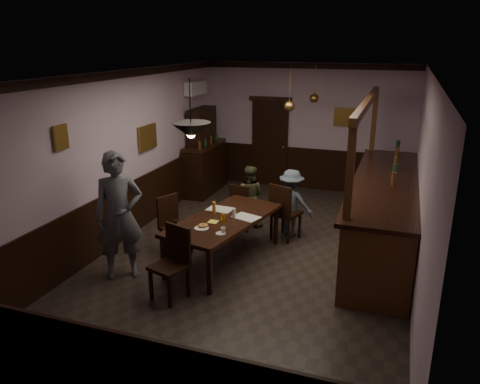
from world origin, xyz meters
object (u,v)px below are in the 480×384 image
at_px(chair_far_left, 242,205).
at_px(person_standing, 119,216).
at_px(coffee_cup, 223,230).
at_px(chair_near, 173,259).
at_px(bar_counter, 384,212).
at_px(pendant_brass_mid, 289,106).
at_px(pendant_iron, 191,130).
at_px(chair_side, 172,222).
at_px(person_seated_left, 249,196).
at_px(person_seated_right, 291,203).
at_px(sideboard, 204,159).
at_px(chair_far_right, 283,210).
at_px(pendant_brass_far, 314,98).
at_px(dining_table, 224,222).
at_px(soda_can, 223,218).

xyz_separation_m(chair_far_left, person_standing, (-1.13, -2.34, 0.48)).
bearing_deg(coffee_cup, chair_near, -112.19).
distance_m(person_standing, bar_counter, 4.43).
height_order(bar_counter, pendant_brass_mid, pendant_brass_mid).
distance_m(pendant_iron, pendant_brass_mid, 2.97).
xyz_separation_m(chair_far_left, pendant_iron, (-0.00, -2.12, 1.80)).
relative_size(chair_side, person_standing, 0.51).
bearing_deg(chair_far_left, person_seated_left, -91.52).
bearing_deg(person_seated_right, person_seated_left, -8.51).
bearing_deg(pendant_iron, sideboard, 111.52).
xyz_separation_m(chair_far_left, chair_far_right, (0.86, -0.20, 0.08)).
relative_size(person_seated_right, coffee_cup, 15.72).
bearing_deg(person_seated_left, pendant_brass_far, -114.17).
bearing_deg(person_seated_right, bar_counter, -176.31).
xyz_separation_m(person_seated_left, bar_counter, (2.52, -0.19, 0.04)).
height_order(dining_table, person_standing, person_standing).
height_order(person_standing, pendant_brass_far, pendant_brass_far).
relative_size(coffee_cup, bar_counter, 0.02).
xyz_separation_m(dining_table, sideboard, (-1.79, 3.34, 0.12)).
xyz_separation_m(chair_far_right, chair_near, (-0.97, -2.43, -0.01)).
relative_size(person_seated_right, pendant_iron, 1.55).
bearing_deg(sideboard, chair_near, -71.78).
bearing_deg(pendant_brass_far, coffee_cup, -96.98).
distance_m(sideboard, pendant_iron, 4.67).
bearing_deg(person_seated_left, bar_counter, 174.55).
bearing_deg(bar_counter, pendant_brass_far, 128.52).
bearing_deg(pendant_brass_far, chair_far_left, -111.83).
bearing_deg(person_standing, chair_side, 36.45).
bearing_deg(pendant_brass_mid, pendant_brass_far, 82.04).
xyz_separation_m(chair_far_left, bar_counter, (2.57, 0.08, 0.15)).
bearing_deg(person_seated_right, person_standing, 53.31).
bearing_deg(chair_far_right, chair_side, 54.47).
bearing_deg(pendant_brass_mid, chair_side, -124.98).
xyz_separation_m(sideboard, pendant_brass_mid, (2.31, -1.23, 1.49)).
relative_size(person_seated_left, bar_counter, 0.26).
bearing_deg(chair_side, sideboard, 37.75).
height_order(soda_can, pendant_brass_mid, pendant_brass_mid).
bearing_deg(bar_counter, sideboard, 155.43).
relative_size(person_seated_left, sideboard, 0.60).
bearing_deg(chair_side, pendant_iron, -112.34).
height_order(dining_table, pendant_iron, pendant_iron).
relative_size(person_standing, sideboard, 0.98).
distance_m(chair_far_right, pendant_brass_far, 2.95).
height_order(coffee_cup, pendant_brass_far, pendant_brass_far).
distance_m(soda_can, pendant_iron, 1.64).
relative_size(dining_table, bar_counter, 0.51).
bearing_deg(soda_can, person_standing, -147.02).
height_order(chair_far_left, chair_side, chair_side).
bearing_deg(person_seated_right, chair_far_left, 8.56).
xyz_separation_m(person_standing, coffee_cup, (1.50, 0.42, -0.18)).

